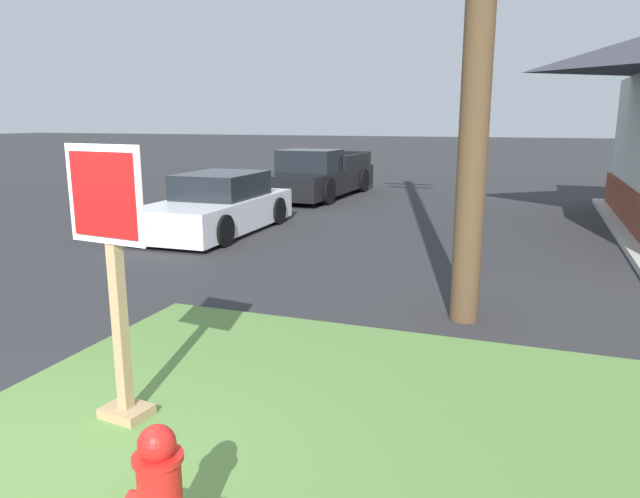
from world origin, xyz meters
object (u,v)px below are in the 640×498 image
object	(u,v)px
manhole_cover	(248,345)
pickup_truck_black	(318,177)
parked_sedan_white	(219,207)
stop_sign	(116,292)

from	to	relation	value
manhole_cover	pickup_truck_black	bearing A→B (deg)	106.71
parked_sedan_white	manhole_cover	bearing A→B (deg)	-57.89
stop_sign	parked_sedan_white	xyz separation A→B (m)	(-3.41, 7.50, -0.56)
manhole_cover	pickup_truck_black	distance (m)	12.39
pickup_truck_black	stop_sign	bearing A→B (deg)	-75.97
stop_sign	pickup_truck_black	xyz separation A→B (m)	(-3.42, 13.70, -0.49)
stop_sign	manhole_cover	bearing A→B (deg)	85.84
stop_sign	pickup_truck_black	bearing A→B (deg)	104.03
stop_sign	manhole_cover	distance (m)	2.16
parked_sedan_white	pickup_truck_black	size ratio (longest dim) A/B	0.78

